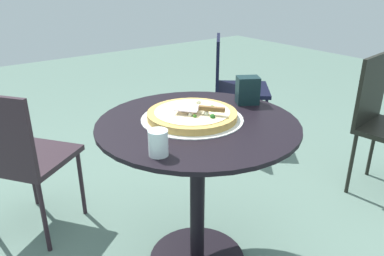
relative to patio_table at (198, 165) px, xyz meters
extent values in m
cylinder|color=black|center=(0.00, 0.00, 0.20)|extent=(0.86, 0.86, 0.02)
cylinder|color=black|center=(0.00, 0.00, -0.17)|extent=(0.07, 0.07, 0.71)
cylinder|color=silver|center=(0.00, -0.04, 0.21)|extent=(0.44, 0.44, 0.00)
cylinder|color=tan|center=(0.00, -0.04, 0.23)|extent=(0.39, 0.39, 0.03)
cylinder|color=beige|center=(0.00, -0.04, 0.24)|extent=(0.33, 0.33, 0.00)
sphere|color=#EEEBC5|center=(-0.09, -0.11, 0.25)|extent=(0.02, 0.02, 0.02)
sphere|color=#356C1D|center=(0.03, 0.02, 0.25)|extent=(0.02, 0.02, 0.02)
sphere|color=#F1E4C0|center=(0.04, 0.00, 0.25)|extent=(0.02, 0.02, 0.02)
sphere|color=#236421|center=(-0.08, -0.01, 0.25)|extent=(0.02, 0.02, 0.02)
sphere|color=white|center=(-0.02, 0.03, 0.25)|extent=(0.02, 0.02, 0.02)
sphere|color=#225F22|center=(-0.02, 0.07, 0.25)|extent=(0.02, 0.02, 0.02)
sphere|color=white|center=(-0.03, -0.04, 0.25)|extent=(0.02, 0.02, 0.02)
sphere|color=#F1DACA|center=(-0.09, -0.11, 0.25)|extent=(0.02, 0.02, 0.02)
sphere|color=#227322|center=(-0.07, 0.01, 0.25)|extent=(0.02, 0.02, 0.02)
cube|color=silver|center=(0.03, -0.04, 0.26)|extent=(0.12, 0.13, 0.00)
cube|color=brown|center=(-0.04, 0.04, 0.27)|extent=(0.08, 0.10, 0.02)
cylinder|color=white|center=(0.30, 0.16, 0.25)|extent=(0.07, 0.07, 0.09)
cube|color=black|center=(-0.34, -0.05, 0.27)|extent=(0.13, 0.12, 0.13)
cube|color=#2A1D24|center=(0.53, -0.75, -0.11)|extent=(0.55, 0.55, 0.03)
cylinder|color=#2A1D24|center=(0.49, -0.98, -0.33)|extent=(0.02, 0.02, 0.41)
cylinder|color=#2A1D24|center=(0.29, -0.71, -0.33)|extent=(0.02, 0.02, 0.41)
cylinder|color=#2A1D24|center=(0.57, -0.51, -0.33)|extent=(0.02, 0.02, 0.41)
cube|color=black|center=(-1.32, 0.05, 0.12)|extent=(0.39, 0.08, 0.43)
cylinder|color=black|center=(-1.48, 0.05, -0.33)|extent=(0.02, 0.02, 0.42)
cylinder|color=black|center=(-1.16, 0.09, -0.33)|extent=(0.02, 0.02, 0.42)
cube|color=black|center=(-1.18, -0.93, -0.09)|extent=(0.60, 0.60, 0.03)
cube|color=black|center=(-1.03, -1.06, 0.12)|extent=(0.30, 0.34, 0.40)
cylinder|color=black|center=(-1.44, -0.95, -0.32)|extent=(0.02, 0.02, 0.43)
cylinder|color=black|center=(-1.20, -0.67, -0.32)|extent=(0.02, 0.02, 0.43)
cylinder|color=black|center=(-1.16, -1.19, -0.32)|extent=(0.02, 0.02, 0.43)
cylinder|color=black|center=(-0.92, -0.91, -0.32)|extent=(0.02, 0.02, 0.43)
camera|label=1|loc=(0.90, 1.16, 0.80)|focal=35.08mm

